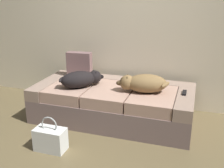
{
  "coord_description": "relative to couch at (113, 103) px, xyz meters",
  "views": [
    {
      "loc": [
        0.97,
        -1.91,
        1.58
      ],
      "look_at": [
        0.0,
        1.07,
        0.49
      ],
      "focal_mm": 43.33,
      "sensor_mm": 36.0,
      "label": 1
    }
  ],
  "objects": [
    {
      "name": "throw_pillow",
      "position": [
        -0.58,
        0.27,
        0.39
      ],
      "size": [
        0.35,
        0.15,
        0.34
      ],
      "primitive_type": "cube",
      "rotation": [
        0.0,
        0.0,
        0.07
      ],
      "color": "#745656",
      "rests_on": "couch"
    },
    {
      "name": "couch",
      "position": [
        0.0,
        0.0,
        0.0
      ],
      "size": [
        1.97,
        0.94,
        0.44
      ],
      "color": "#786360",
      "rests_on": "ground"
    },
    {
      "name": "back_wall",
      "position": [
        0.0,
        0.64,
        1.18
      ],
      "size": [
        6.4,
        0.1,
        2.8
      ],
      "primitive_type": "cube",
      "color": "beige",
      "rests_on": "ground"
    },
    {
      "name": "handbag",
      "position": [
        -0.4,
        -0.9,
        -0.09
      ],
      "size": [
        0.32,
        0.18,
        0.38
      ],
      "color": "silver",
      "rests_on": "ground"
    },
    {
      "name": "tv_remote",
      "position": [
        0.86,
        0.02,
        0.23
      ],
      "size": [
        0.04,
        0.15,
        0.02
      ],
      "primitive_type": "cube",
      "rotation": [
        0.0,
        0.0,
        -0.0
      ],
      "color": "black",
      "rests_on": "couch"
    },
    {
      "name": "dog_tan",
      "position": [
        0.39,
        -0.07,
        0.33
      ],
      "size": [
        0.63,
        0.37,
        0.22
      ],
      "color": "olive",
      "rests_on": "couch"
    },
    {
      "name": "dog_dark",
      "position": [
        -0.37,
        -0.13,
        0.33
      ],
      "size": [
        0.52,
        0.49,
        0.2
      ],
      "color": "black",
      "rests_on": "couch"
    }
  ]
}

